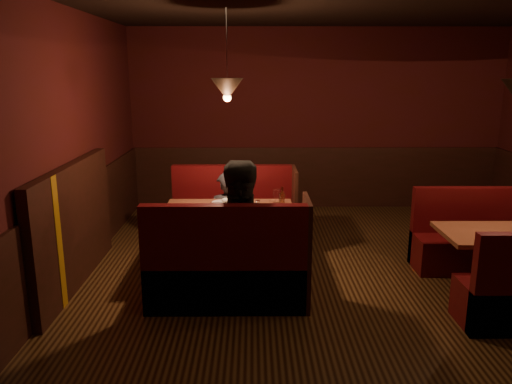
{
  "coord_description": "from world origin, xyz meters",
  "views": [
    {
      "loc": [
        -1.04,
        -4.63,
        2.24
      ],
      "look_at": [
        -1.0,
        0.64,
        0.95
      ],
      "focal_mm": 35.0,
      "sensor_mm": 36.0,
      "label": 1
    }
  ],
  "objects_px": {
    "main_bench_near": "(229,274)",
    "second_bench_far": "(471,243)",
    "main_bench_far": "(234,224)",
    "diner_b": "(245,215)",
    "second_table": "(500,248)",
    "diner_a": "(227,200)",
    "main_table": "(230,224)"
  },
  "relations": [
    {
      "from": "main_bench_near",
      "to": "second_bench_far",
      "type": "distance_m",
      "value": 2.92
    },
    {
      "from": "main_bench_far",
      "to": "second_bench_far",
      "type": "relative_size",
      "value": 1.2
    },
    {
      "from": "main_bench_near",
      "to": "diner_b",
      "type": "bearing_deg",
      "value": 44.59
    },
    {
      "from": "main_bench_near",
      "to": "second_bench_far",
      "type": "height_order",
      "value": "main_bench_near"
    },
    {
      "from": "second_table",
      "to": "diner_a",
      "type": "relative_size",
      "value": 0.83
    },
    {
      "from": "second_table",
      "to": "diner_a",
      "type": "distance_m",
      "value": 3.03
    },
    {
      "from": "diner_a",
      "to": "diner_b",
      "type": "xyz_separation_m",
      "value": [
        0.24,
        -1.24,
        0.17
      ]
    },
    {
      "from": "second_table",
      "to": "main_bench_far",
      "type": "bearing_deg",
      "value": 153.68
    },
    {
      "from": "second_bench_far",
      "to": "main_table",
      "type": "bearing_deg",
      "value": -176.64
    },
    {
      "from": "second_table",
      "to": "diner_a",
      "type": "xyz_separation_m",
      "value": [
        -2.81,
        1.13,
        0.21
      ]
    },
    {
      "from": "second_bench_far",
      "to": "diner_a",
      "type": "bearing_deg",
      "value": 171.49
    },
    {
      "from": "main_bench_near",
      "to": "second_bench_far",
      "type": "xyz_separation_m",
      "value": [
        2.75,
        0.97,
        -0.04
      ]
    },
    {
      "from": "main_table",
      "to": "main_bench_near",
      "type": "distance_m",
      "value": 0.84
    },
    {
      "from": "main_bench_far",
      "to": "main_bench_near",
      "type": "height_order",
      "value": "same"
    },
    {
      "from": "main_bench_near",
      "to": "diner_a",
      "type": "relative_size",
      "value": 1.1
    },
    {
      "from": "second_bench_far",
      "to": "second_table",
      "type": "bearing_deg",
      "value": -92.2
    },
    {
      "from": "main_bench_far",
      "to": "diner_b",
      "type": "bearing_deg",
      "value": -83.68
    },
    {
      "from": "second_bench_far",
      "to": "main_bench_near",
      "type": "bearing_deg",
      "value": -160.59
    },
    {
      "from": "diner_a",
      "to": "diner_b",
      "type": "distance_m",
      "value": 1.27
    },
    {
      "from": "main_table",
      "to": "second_table",
      "type": "bearing_deg",
      "value": -11.18
    },
    {
      "from": "main_table",
      "to": "main_bench_far",
      "type": "xyz_separation_m",
      "value": [
        0.02,
        0.81,
        -0.25
      ]
    },
    {
      "from": "main_table",
      "to": "second_bench_far",
      "type": "bearing_deg",
      "value": 3.36
    },
    {
      "from": "second_bench_far",
      "to": "diner_b",
      "type": "bearing_deg",
      "value": -162.62
    },
    {
      "from": "main_table",
      "to": "diner_a",
      "type": "distance_m",
      "value": 0.6
    },
    {
      "from": "main_bench_near",
      "to": "diner_a",
      "type": "height_order",
      "value": "diner_a"
    },
    {
      "from": "main_table",
      "to": "main_bench_near",
      "type": "bearing_deg",
      "value": -88.87
    },
    {
      "from": "main_bench_near",
      "to": "diner_b",
      "type": "xyz_separation_m",
      "value": [
        0.16,
        0.16,
        0.54
      ]
    },
    {
      "from": "main_bench_far",
      "to": "diner_a",
      "type": "xyz_separation_m",
      "value": [
        -0.08,
        -0.22,
        0.37
      ]
    },
    {
      "from": "second_table",
      "to": "second_bench_far",
      "type": "bearing_deg",
      "value": 87.8
    },
    {
      "from": "main_table",
      "to": "second_bench_far",
      "type": "relative_size",
      "value": 1.09
    },
    {
      "from": "main_bench_far",
      "to": "main_bench_near",
      "type": "distance_m",
      "value": 1.61
    },
    {
      "from": "main_bench_near",
      "to": "main_table",
      "type": "bearing_deg",
      "value": 91.13
    }
  ]
}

